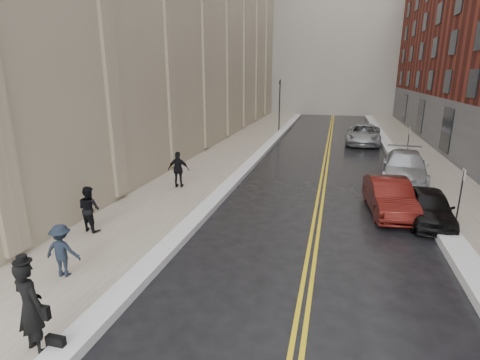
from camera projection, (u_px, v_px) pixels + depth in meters
The scene contains 18 objects.
ground at pixel (200, 311), 9.40m from camera, with size 160.00×160.00×0.00m, color black.
sidewalk_left at pixel (220, 160), 25.35m from camera, with size 4.00×64.00×0.15m, color gray.
sidewalk_right at pixel (437, 173), 22.13m from camera, with size 3.00×64.00×0.15m, color gray.
lane_stripe_a at pixel (323, 168), 23.73m from camera, with size 0.12×64.00×0.01m, color gold.
lane_stripe_b at pixel (327, 168), 23.67m from camera, with size 0.12×64.00×0.01m, color gold.
snow_ridge_left at pixel (253, 162), 24.79m from camera, with size 0.70×60.80×0.26m, color silver.
snow_ridge_right at pixel (404, 170), 22.55m from camera, with size 0.85×60.80×0.30m, color silver.
traffic_signal at pixel (280, 101), 37.11m from camera, with size 0.18×0.15×5.20m.
parking_sign_near at pixel (461, 191), 14.59m from camera, with size 0.06×0.35×2.23m.
parking_sign_far at pixel (408, 140), 25.77m from camera, with size 0.06×0.35×2.23m.
car_black at pixel (429, 207), 14.83m from camera, with size 1.58×3.94×1.34m, color black.
car_maroon at pixel (389, 196), 15.85m from camera, with size 1.56×4.49×1.48m, color #47100C.
car_silver_near at pixel (405, 167), 20.53m from camera, with size 2.27×5.58×1.62m, color #A8AAAF.
car_silver_far at pixel (363, 134), 31.51m from camera, with size 2.71×5.88×1.63m, color #929499.
pedestrian_main at pixel (30, 307), 7.62m from camera, with size 0.75×0.49×2.05m, color black.
pedestrian_a at pixel (89, 209), 13.66m from camera, with size 0.83×0.64×1.70m, color black.
pedestrian_b at pixel (62, 251), 10.59m from camera, with size 1.01×0.58×1.56m, color black.
pedestrian_c at pixel (179, 170), 18.95m from camera, with size 1.08×0.45×1.84m, color black.
Camera 1 is at (2.99, -7.62, 5.76)m, focal length 28.00 mm.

